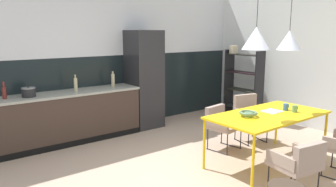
{
  "coord_description": "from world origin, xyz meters",
  "views": [
    {
      "loc": [
        -2.8,
        -2.83,
        1.91
      ],
      "look_at": [
        -0.02,
        0.84,
        1.03
      ],
      "focal_mm": 34.18,
      "sensor_mm": 36.0,
      "label": 1
    }
  ],
  "objects_px": {
    "armchair_by_stool": "(221,121)",
    "open_book": "(272,111)",
    "bottle_wine_green": "(113,80)",
    "bottle_vinegar_dark": "(4,92)",
    "armchair_far_side": "(299,161)",
    "mug_tall_blue": "(286,107)",
    "pendant_lamp_over_table_far": "(289,40)",
    "fruit_bowl": "(248,113)",
    "dining_table": "(268,117)",
    "bottle_oil_tall": "(76,85)",
    "mug_glass_clear": "(295,109)",
    "refrigerator_column": "(144,79)",
    "cooking_pot": "(29,92)",
    "armchair_facing_counter": "(249,112)",
    "pendant_lamp_over_table_near": "(256,38)",
    "open_shelf_unit": "(243,82)"
  },
  "relations": [
    {
      "from": "armchair_far_side",
      "to": "cooking_pot",
      "type": "height_order",
      "value": "cooking_pot"
    },
    {
      "from": "armchair_far_side",
      "to": "pendant_lamp_over_table_near",
      "type": "xyz_separation_m",
      "value": [
        0.2,
        0.85,
        1.37
      ]
    },
    {
      "from": "pendant_lamp_over_table_near",
      "to": "open_shelf_unit",
      "type": "bearing_deg",
      "value": 42.46
    },
    {
      "from": "bottle_wine_green",
      "to": "dining_table",
      "type": "bearing_deg",
      "value": -69.29
    },
    {
      "from": "armchair_facing_counter",
      "to": "cooking_pot",
      "type": "bearing_deg",
      "value": -16.84
    },
    {
      "from": "fruit_bowl",
      "to": "cooking_pot",
      "type": "distance_m",
      "value": 3.43
    },
    {
      "from": "bottle_oil_tall",
      "to": "open_shelf_unit",
      "type": "bearing_deg",
      "value": -11.23
    },
    {
      "from": "bottle_oil_tall",
      "to": "armchair_far_side",
      "type": "bearing_deg",
      "value": -70.23
    },
    {
      "from": "armchair_by_stool",
      "to": "bottle_oil_tall",
      "type": "distance_m",
      "value": 2.57
    },
    {
      "from": "refrigerator_column",
      "to": "armchair_facing_counter",
      "type": "bearing_deg",
      "value": -61.83
    },
    {
      "from": "bottle_oil_tall",
      "to": "fruit_bowl",
      "type": "bearing_deg",
      "value": -60.43
    },
    {
      "from": "fruit_bowl",
      "to": "bottle_wine_green",
      "type": "bearing_deg",
      "value": 104.35
    },
    {
      "from": "bottle_oil_tall",
      "to": "pendant_lamp_over_table_far",
      "type": "xyz_separation_m",
      "value": [
        2.17,
        -2.67,
        0.78
      ]
    },
    {
      "from": "refrigerator_column",
      "to": "dining_table",
      "type": "bearing_deg",
      "value": -82.52
    },
    {
      "from": "open_book",
      "to": "mug_glass_clear",
      "type": "bearing_deg",
      "value": -41.64
    },
    {
      "from": "mug_tall_blue",
      "to": "bottle_oil_tall",
      "type": "bearing_deg",
      "value": 129.52
    },
    {
      "from": "bottle_oil_tall",
      "to": "pendant_lamp_over_table_near",
      "type": "relative_size",
      "value": 0.25
    },
    {
      "from": "armchair_by_stool",
      "to": "bottle_vinegar_dark",
      "type": "relative_size",
      "value": 2.61
    },
    {
      "from": "bottle_oil_tall",
      "to": "mug_tall_blue",
      "type": "bearing_deg",
      "value": -50.48
    },
    {
      "from": "armchair_far_side",
      "to": "armchair_by_stool",
      "type": "bearing_deg",
      "value": 82.43
    },
    {
      "from": "armchair_far_side",
      "to": "armchair_facing_counter",
      "type": "bearing_deg",
      "value": 63.62
    },
    {
      "from": "armchair_facing_counter",
      "to": "pendant_lamp_over_table_near",
      "type": "relative_size",
      "value": 0.69
    },
    {
      "from": "armchair_by_stool",
      "to": "mug_tall_blue",
      "type": "relative_size",
      "value": 5.78
    },
    {
      "from": "open_shelf_unit",
      "to": "pendant_lamp_over_table_near",
      "type": "height_order",
      "value": "pendant_lamp_over_table_near"
    },
    {
      "from": "mug_tall_blue",
      "to": "bottle_vinegar_dark",
      "type": "height_order",
      "value": "bottle_vinegar_dark"
    },
    {
      "from": "cooking_pot",
      "to": "open_shelf_unit",
      "type": "height_order",
      "value": "open_shelf_unit"
    },
    {
      "from": "mug_tall_blue",
      "to": "refrigerator_column",
      "type": "bearing_deg",
      "value": 105.2
    },
    {
      "from": "refrigerator_column",
      "to": "bottle_vinegar_dark",
      "type": "bearing_deg",
      "value": 179.47
    },
    {
      "from": "dining_table",
      "to": "bottle_wine_green",
      "type": "bearing_deg",
      "value": 110.71
    },
    {
      "from": "fruit_bowl",
      "to": "bottle_oil_tall",
      "type": "xyz_separation_m",
      "value": [
        -1.46,
        2.57,
        0.21
      ]
    },
    {
      "from": "refrigerator_column",
      "to": "pendant_lamp_over_table_near",
      "type": "xyz_separation_m",
      "value": [
        -0.0,
        -2.71,
        0.86
      ]
    },
    {
      "from": "bottle_oil_tall",
      "to": "pendant_lamp_over_table_near",
      "type": "xyz_separation_m",
      "value": [
        1.46,
        -2.64,
        0.81
      ]
    },
    {
      "from": "armchair_by_stool",
      "to": "open_book",
      "type": "xyz_separation_m",
      "value": [
        0.2,
        -0.81,
        0.3
      ]
    },
    {
      "from": "bottle_wine_green",
      "to": "bottle_vinegar_dark",
      "type": "relative_size",
      "value": 1.08
    },
    {
      "from": "mug_glass_clear",
      "to": "mug_tall_blue",
      "type": "bearing_deg",
      "value": 91.21
    },
    {
      "from": "mug_tall_blue",
      "to": "pendant_lamp_over_table_far",
      "type": "relative_size",
      "value": 0.1
    },
    {
      "from": "fruit_bowl",
      "to": "dining_table",
      "type": "bearing_deg",
      "value": -12.03
    },
    {
      "from": "open_book",
      "to": "cooking_pot",
      "type": "bearing_deg",
      "value": 136.0
    },
    {
      "from": "bottle_vinegar_dark",
      "to": "open_shelf_unit",
      "type": "bearing_deg",
      "value": -9.75
    },
    {
      "from": "armchair_by_stool",
      "to": "bottle_wine_green",
      "type": "bearing_deg",
      "value": -71.61
    },
    {
      "from": "armchair_by_stool",
      "to": "pendant_lamp_over_table_near",
      "type": "distance_m",
      "value": 1.64
    },
    {
      "from": "cooking_pot",
      "to": "bottle_oil_tall",
      "type": "xyz_separation_m",
      "value": [
        0.77,
        -0.04,
        0.05
      ]
    },
    {
      "from": "mug_tall_blue",
      "to": "open_book",
      "type": "bearing_deg",
      "value": 163.72
    },
    {
      "from": "fruit_bowl",
      "to": "pendant_lamp_over_table_near",
      "type": "height_order",
      "value": "pendant_lamp_over_table_near"
    },
    {
      "from": "dining_table",
      "to": "cooking_pot",
      "type": "bearing_deg",
      "value": 133.9
    },
    {
      "from": "bottle_oil_tall",
      "to": "bottle_vinegar_dark",
      "type": "bearing_deg",
      "value": 175.09
    },
    {
      "from": "cooking_pot",
      "to": "refrigerator_column",
      "type": "bearing_deg",
      "value": 0.92
    },
    {
      "from": "fruit_bowl",
      "to": "cooking_pot",
      "type": "height_order",
      "value": "cooking_pot"
    },
    {
      "from": "bottle_wine_green",
      "to": "bottle_vinegar_dark",
      "type": "distance_m",
      "value": 1.88
    },
    {
      "from": "armchair_by_stool",
      "to": "open_shelf_unit",
      "type": "bearing_deg",
      "value": -158.18
    }
  ]
}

